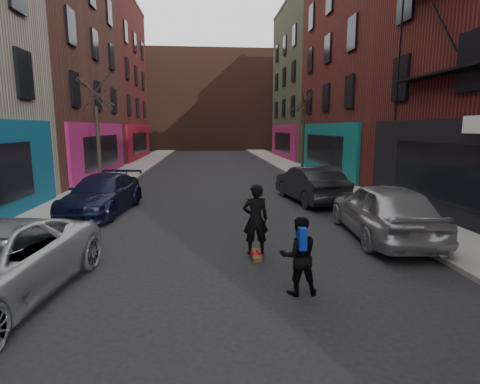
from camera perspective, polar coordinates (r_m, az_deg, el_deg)
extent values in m
cube|color=gray|center=(32.79, -15.02, 3.94)|extent=(2.50, 84.00, 0.13)
cube|color=gray|center=(33.01, 6.93, 4.24)|extent=(2.50, 84.00, 0.13)
cube|color=#47281E|center=(58.27, -4.62, 13.48)|extent=(40.00, 10.00, 14.00)
imported|color=black|center=(15.19, -20.28, -0.28)|extent=(2.57, 5.15, 1.44)
imported|color=#969A9E|center=(11.72, 21.00, -2.57)|extent=(2.34, 5.06, 1.68)
imported|color=black|center=(16.64, 10.61, 1.22)|extent=(2.25, 4.93, 1.57)
cube|color=brown|center=(9.54, 2.34, -9.60)|extent=(0.25, 0.81, 0.10)
imported|color=black|center=(9.27, 2.38, -4.15)|extent=(0.66, 0.45, 1.77)
imported|color=black|center=(7.42, 8.93, -9.56)|extent=(0.75, 0.59, 1.54)
cube|color=#0C2BA9|center=(7.12, 9.37, -6.91)|extent=(0.14, 0.30, 0.42)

